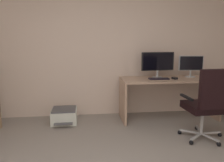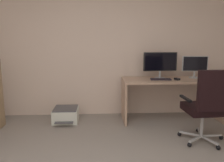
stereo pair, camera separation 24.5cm
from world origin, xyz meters
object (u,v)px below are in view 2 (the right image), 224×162
at_px(desk, 171,89).
at_px(monitor_main, 160,63).
at_px(keyboard, 161,79).
at_px(printer, 66,115).
at_px(computer_mouse, 177,79).
at_px(office_chair, 207,104).
at_px(monitor_secondary, 195,65).

bearing_deg(desk, monitor_main, 153.45).
relative_size(desk, keyboard, 4.95).
xyz_separation_m(desk, printer, (-1.83, 0.01, -0.43)).
height_order(computer_mouse, office_chair, office_chair).
distance_m(keyboard, computer_mouse, 0.27).
height_order(monitor_main, keyboard, monitor_main).
xyz_separation_m(desk, monitor_secondary, (0.43, 0.09, 0.41)).
relative_size(desk, monitor_main, 2.84).
relative_size(desk, monitor_secondary, 3.81).
relative_size(keyboard, printer, 0.67).
bearing_deg(office_chair, keyboard, 112.97).
bearing_deg(keyboard, computer_mouse, -1.92).
height_order(monitor_secondary, office_chair, monitor_secondary).
bearing_deg(desk, printer, 179.82).
relative_size(office_chair, printer, 2.04).
xyz_separation_m(desk, office_chair, (0.17, -0.99, 0.01)).
bearing_deg(monitor_main, keyboard, -99.04).
relative_size(monitor_secondary, printer, 0.88).
bearing_deg(monitor_secondary, keyboard, -165.09).
bearing_deg(keyboard, office_chair, -62.95).
bearing_deg(keyboard, monitor_main, 85.04).
height_order(office_chair, printer, office_chair).
bearing_deg(computer_mouse, monitor_secondary, 11.66).
relative_size(monitor_main, office_chair, 0.57).
distance_m(monitor_main, computer_mouse, 0.41).
distance_m(desk, monitor_secondary, 0.60).
bearing_deg(desk, keyboard, -160.43).
height_order(desk, printer, desk).
relative_size(monitor_main, printer, 1.17).
relative_size(monitor_secondary, keyboard, 1.30).
relative_size(desk, office_chair, 1.63).
bearing_deg(monitor_secondary, monitor_main, -179.99).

